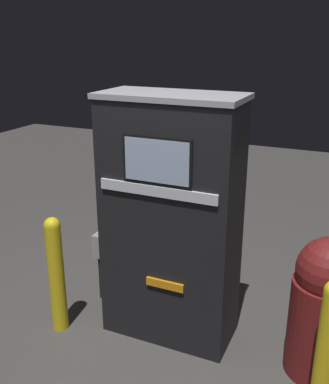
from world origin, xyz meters
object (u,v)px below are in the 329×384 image
Objects in this scene: safety_bollard at (56,272)px; safety_bollard_far at (327,347)px; gas_pump at (171,221)px; trash_bin at (326,307)px.

safety_bollard is 2.09m from safety_bollard_far.
gas_pump is 2.00× the size of safety_bollard_far.
gas_pump reaches higher than trash_bin.
trash_bin is (2.04, 0.36, 0.01)m from safety_bollard.
trash_bin is (1.19, 0.00, -0.45)m from gas_pump.
gas_pump is 1.27m from trash_bin.
safety_bollard is at bearing 178.52° from safety_bollard_far.
safety_bollard is (-0.85, -0.36, -0.46)m from gas_pump.
gas_pump reaches higher than safety_bollard_far.
gas_pump is 1.03m from safety_bollard.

